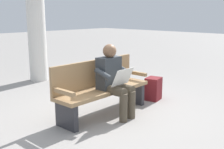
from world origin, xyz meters
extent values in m
plane|color=gray|center=(0.00, 0.00, 0.00)|extent=(40.00, 40.00, 0.00)
cube|color=#9E7A51|center=(0.00, 0.00, 0.42)|extent=(1.81, 0.53, 0.06)
cube|color=#9E7A51|center=(0.01, -0.21, 0.68)|extent=(1.80, 0.10, 0.45)
cube|color=#9E7A51|center=(-0.85, -0.03, 0.57)|extent=(0.07, 0.48, 0.06)
cube|color=#9E7A51|center=(0.85, 0.03, 0.57)|extent=(0.07, 0.48, 0.06)
cube|color=#2D2D33|center=(-0.80, -0.02, 0.20)|extent=(0.09, 0.43, 0.39)
cube|color=#2D2D33|center=(0.80, 0.02, 0.20)|extent=(0.09, 0.43, 0.39)
cube|color=#33383D|center=(-0.06, 0.05, 0.71)|extent=(0.41, 0.23, 0.52)
sphere|color=brown|center=(-0.06, 0.07, 1.07)|extent=(0.22, 0.22, 0.22)
cylinder|color=#4C4233|center=(-0.16, 0.26, 0.47)|extent=(0.16, 0.42, 0.15)
cylinder|color=#4C4233|center=(0.03, 0.26, 0.47)|extent=(0.16, 0.42, 0.15)
cylinder|color=#4C4233|center=(-0.17, 0.44, 0.23)|extent=(0.13, 0.13, 0.45)
cylinder|color=#4C4233|center=(0.03, 0.45, 0.23)|extent=(0.13, 0.13, 0.45)
cylinder|color=#33383D|center=(-0.30, 0.14, 0.74)|extent=(0.10, 0.32, 0.18)
cylinder|color=#33383D|center=(0.18, 0.16, 0.74)|extent=(0.10, 0.32, 0.18)
cube|color=silver|center=(-0.07, 0.35, 0.68)|extent=(0.40, 0.14, 0.27)
cube|color=maroon|center=(-1.24, 0.11, 0.22)|extent=(0.35, 0.32, 0.44)
cube|color=maroon|center=(-1.20, -0.03, 0.15)|extent=(0.22, 0.09, 0.20)
cylinder|color=silver|center=(-0.60, -2.95, 1.89)|extent=(0.44, 0.44, 3.79)
camera|label=1|loc=(3.13, 3.17, 1.66)|focal=44.94mm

